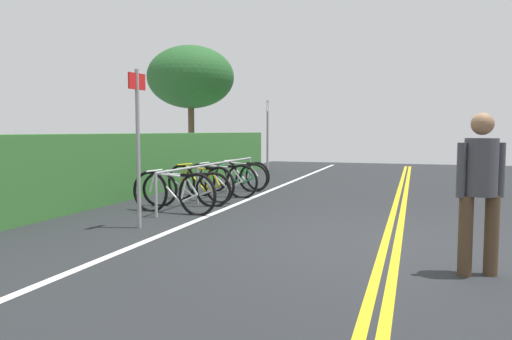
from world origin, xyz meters
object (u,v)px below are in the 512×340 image
Objects in this scene: bicycle_0 at (173,192)px; sign_post_far at (268,134)px; bicycle_5 at (242,175)px; sign_post_near at (138,134)px; bicycle_4 at (234,177)px; bicycle_3 at (221,180)px; bicycle_1 at (187,189)px; pedestrian at (480,183)px; bike_rack at (213,171)px; tree_mid at (191,77)px; bicycle_2 at (200,183)px.

bicycle_0 is 0.77× the size of sign_post_far.
bicycle_0 is 3.99m from bicycle_5.
sign_post_near reaches higher than bicycle_0.
bicycle_3 is at bearing -176.62° from bicycle_4.
bicycle_1 is 0.75× the size of sign_post_far.
bicycle_3 is at bearing 44.62° from pedestrian.
sign_post_far reaches higher than bicycle_3.
bike_rack is at bearing 3.69° from sign_post_near.
bike_rack is 2.85× the size of bicycle_0.
pedestrian is (-2.48, -4.72, 0.57)m from bicycle_0.
bicycle_3 is at bearing 2.68° from sign_post_near.
bicycle_3 is at bearing 175.18° from sign_post_far.
bicycle_1 is at bearing -155.18° from tree_mid.
sign_post_near is (1.10, 4.57, 0.48)m from pedestrian.
bicycle_2 is 2.39m from bicycle_5.
bike_rack is 0.39m from bicycle_3.
bicycle_2 is 8.80m from tree_mid.
bicycle_2 is at bearing 7.36° from bicycle_0.
bicycle_1 is 5.88m from pedestrian.
tree_mid is (7.37, 3.70, 3.08)m from bicycle_2.
bicycle_2 is 0.75m from bicycle_3.
sign_post_far is at bearing -8.93° from bicycle_4.
tree_mid is at bearing 28.84° from bike_rack.
sign_post_near is 11.30m from tree_mid.
pedestrian is at bearing -140.20° from bicycle_4.
bicycle_0 is at bearing 6.10° from sign_post_near.
bicycle_5 is 6.98m from tree_mid.
sign_post_near is (-5.38, -0.27, 1.08)m from bicycle_5.
bicycle_1 is at bearing 177.44° from bike_rack.
bicycle_0 is at bearing 62.26° from pedestrian.
sign_post_near is (-2.99, -0.35, 1.05)m from bicycle_2.
pedestrian is at bearing -135.38° from bicycle_3.
bicycle_5 is 0.36× the size of tree_mid.
sign_post_far reaches higher than pedestrian.
bicycle_1 is at bearing 55.91° from pedestrian.
bicycle_0 reaches higher than bicycle_1.
sign_post_far is (1.18, -0.34, 1.03)m from bicycle_5.
bike_rack is 0.48m from bicycle_2.
sign_post_far is at bearing -0.58° from sign_post_near.
bike_rack is 2.81× the size of bicycle_3.
pedestrian is at bearing -117.74° from bicycle_0.
bicycle_0 is at bearing -178.57° from bicycle_4.
bicycle_5 is at bearing 36.81° from pedestrian.
bicycle_0 is 0.81m from bicycle_1.
bicycle_1 is at bearing 176.30° from bicycle_3.
bicycle_2 is 6.43m from pedestrian.
bicycle_3 is (1.53, -0.10, 0.03)m from bicycle_1.
tree_mid is at bearing 26.65° from bicycle_2.
bicycle_2 is 3.73m from sign_post_far.
bicycle_5 is (1.66, 0.10, -0.02)m from bicycle_3.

